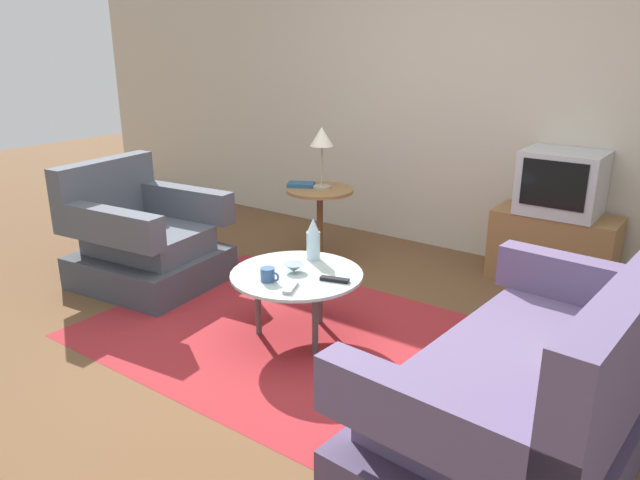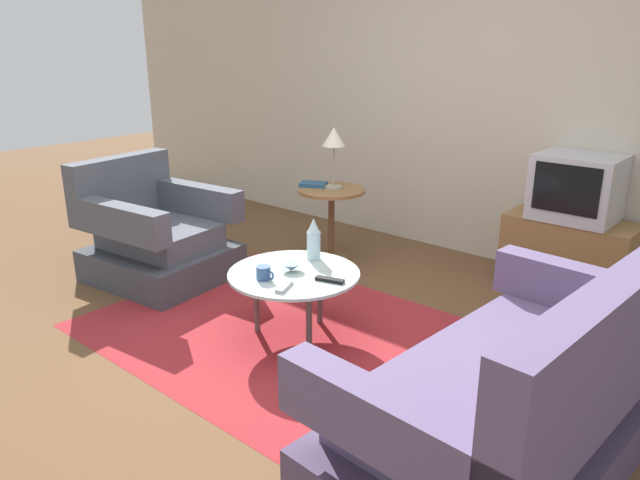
# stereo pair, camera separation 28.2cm
# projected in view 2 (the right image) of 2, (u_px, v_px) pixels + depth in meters

# --- Properties ---
(ground_plane) EXTENTS (16.00, 16.00, 0.00)m
(ground_plane) POSITION_uv_depth(u_px,v_px,m) (294.00, 353.00, 3.45)
(ground_plane) COLOR brown
(back_wall) EXTENTS (9.00, 0.12, 2.70)m
(back_wall) POSITION_uv_depth(u_px,v_px,m) (491.00, 88.00, 4.64)
(back_wall) COLOR #BCB29E
(back_wall) RESTS_ON ground
(area_rug) EXTENTS (2.51, 1.79, 0.00)m
(area_rug) POSITION_uv_depth(u_px,v_px,m) (295.00, 336.00, 3.65)
(area_rug) COLOR maroon
(area_rug) RESTS_ON ground
(armchair) EXTENTS (1.02, 0.95, 0.88)m
(armchair) POSITION_uv_depth(u_px,v_px,m) (155.00, 238.00, 4.48)
(armchair) COLOR #3E424B
(armchair) RESTS_ON ground
(couch) EXTENTS (1.04, 1.75, 0.95)m
(couch) POSITION_uv_depth(u_px,v_px,m) (519.00, 400.00, 2.47)
(couch) COLOR #4B3E5C
(couch) RESTS_ON ground
(coffee_table) EXTENTS (0.78, 0.78, 0.42)m
(coffee_table) POSITION_uv_depth(u_px,v_px,m) (294.00, 278.00, 3.53)
(coffee_table) COLOR #B2C6C1
(coffee_table) RESTS_ON ground
(side_table) EXTENTS (0.53, 0.53, 0.60)m
(side_table) POSITION_uv_depth(u_px,v_px,m) (331.00, 209.00, 4.76)
(side_table) COLOR olive
(side_table) RESTS_ON ground
(tv_stand) EXTENTS (0.86, 0.42, 0.52)m
(tv_stand) POSITION_uv_depth(u_px,v_px,m) (567.00, 254.00, 4.26)
(tv_stand) COLOR olive
(tv_stand) RESTS_ON ground
(television) EXTENTS (0.54, 0.45, 0.45)m
(television) POSITION_uv_depth(u_px,v_px,m) (577.00, 187.00, 4.11)
(television) COLOR #B7B7BC
(television) RESTS_ON tv_stand
(table_lamp) EXTENTS (0.18, 0.18, 0.48)m
(table_lamp) POSITION_uv_depth(u_px,v_px,m) (334.00, 141.00, 4.60)
(table_lamp) COLOR #9E937A
(table_lamp) RESTS_ON side_table
(vase) EXTENTS (0.08, 0.08, 0.26)m
(vase) POSITION_uv_depth(u_px,v_px,m) (314.00, 240.00, 3.69)
(vase) COLOR silver
(vase) RESTS_ON coffee_table
(mug) EXTENTS (0.12, 0.08, 0.08)m
(mug) POSITION_uv_depth(u_px,v_px,m) (264.00, 273.00, 3.40)
(mug) COLOR #335184
(mug) RESTS_ON coffee_table
(bowl) EXTENTS (0.12, 0.12, 0.05)m
(bowl) POSITION_uv_depth(u_px,v_px,m) (291.00, 267.00, 3.53)
(bowl) COLOR slate
(bowl) RESTS_ON coffee_table
(tv_remote_dark) EXTENTS (0.17, 0.09, 0.02)m
(tv_remote_dark) POSITION_uv_depth(u_px,v_px,m) (330.00, 280.00, 3.38)
(tv_remote_dark) COLOR black
(tv_remote_dark) RESTS_ON coffee_table
(tv_remote_silver) EXTENTS (0.11, 0.17, 0.02)m
(tv_remote_silver) POSITION_uv_depth(u_px,v_px,m) (284.00, 286.00, 3.29)
(tv_remote_silver) COLOR #B2B2B7
(tv_remote_silver) RESTS_ON coffee_table
(book) EXTENTS (0.25, 0.22, 0.03)m
(book) POSITION_uv_depth(u_px,v_px,m) (313.00, 184.00, 4.79)
(book) COLOR navy
(book) RESTS_ON side_table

